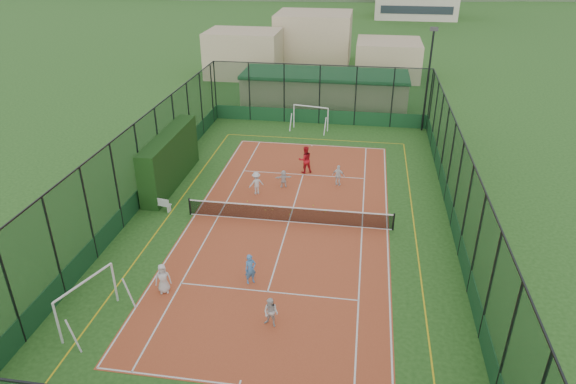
% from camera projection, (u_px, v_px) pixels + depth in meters
% --- Properties ---
extents(ground, '(300.00, 300.00, 0.00)m').
position_uv_depth(ground, '(289.00, 222.00, 29.00)').
color(ground, '#224D1A').
rests_on(ground, ground).
extents(court_slab, '(11.17, 23.97, 0.01)m').
position_uv_depth(court_slab, '(289.00, 222.00, 29.00)').
color(court_slab, '#A34024').
rests_on(court_slab, ground).
extents(tennis_net, '(11.67, 0.12, 1.06)m').
position_uv_depth(tennis_net, '(289.00, 214.00, 28.76)').
color(tennis_net, black).
rests_on(tennis_net, ground).
extents(perimeter_fence, '(18.12, 34.12, 5.00)m').
position_uv_depth(perimeter_fence, '(289.00, 182.00, 27.87)').
color(perimeter_fence, '#103219').
rests_on(perimeter_fence, ground).
extents(floodlight_ne, '(0.60, 0.26, 8.25)m').
position_uv_depth(floodlight_ne, '(428.00, 81.00, 40.60)').
color(floodlight_ne, black).
rests_on(floodlight_ne, ground).
extents(clubhouse, '(15.20, 7.20, 3.15)m').
position_uv_depth(clubhouse, '(325.00, 90.00, 47.68)').
color(clubhouse, tan).
rests_on(clubhouse, ground).
extents(hedge_left, '(1.15, 7.70, 3.37)m').
position_uv_depth(hedge_left, '(170.00, 159.00, 32.80)').
color(hedge_left, black).
rests_on(hedge_left, ground).
extents(white_bench, '(1.66, 0.73, 0.90)m').
position_uv_depth(white_bench, '(158.00, 203.00, 30.07)').
color(white_bench, white).
rests_on(white_bench, ground).
extents(futsal_goal_near, '(3.21, 1.88, 1.99)m').
position_uv_depth(futsal_goal_near, '(88.00, 302.00, 21.17)').
color(futsal_goal_near, white).
rests_on(futsal_goal_near, ground).
extents(futsal_goal_far, '(3.15, 1.46, 1.96)m').
position_uv_depth(futsal_goal_far, '(311.00, 118.00, 42.22)').
color(futsal_goal_far, white).
rests_on(futsal_goal_far, ground).
extents(child_near_left, '(0.83, 0.69, 1.46)m').
position_uv_depth(child_near_left, '(163.00, 278.00, 23.04)').
color(child_near_left, silver).
rests_on(child_near_left, court_slab).
extents(child_near_mid, '(0.65, 0.61, 1.50)m').
position_uv_depth(child_near_mid, '(250.00, 269.00, 23.64)').
color(child_near_mid, '#4683C6').
rests_on(child_near_mid, court_slab).
extents(child_near_right, '(0.78, 0.69, 1.35)m').
position_uv_depth(child_near_right, '(271.00, 313.00, 21.05)').
color(child_near_right, silver).
rests_on(child_near_right, court_slab).
extents(child_far_left, '(1.09, 0.97, 1.46)m').
position_uv_depth(child_far_left, '(256.00, 183.00, 31.80)').
color(child_far_left, silver).
rests_on(child_far_left, court_slab).
extents(child_far_right, '(0.87, 0.52, 1.39)m').
position_uv_depth(child_far_right, '(338.00, 175.00, 32.88)').
color(child_far_right, white).
rests_on(child_far_right, court_slab).
extents(child_far_back, '(1.11, 0.63, 1.14)m').
position_uv_depth(child_far_back, '(284.00, 179.00, 32.74)').
color(child_far_back, silver).
rests_on(child_far_back, court_slab).
extents(coach, '(1.13, 1.03, 1.88)m').
position_uv_depth(coach, '(305.00, 159.00, 34.56)').
color(coach, '#AF121B').
rests_on(coach, court_slab).
extents(tennis_balls, '(4.87, 1.36, 0.07)m').
position_uv_depth(tennis_balls, '(286.00, 209.00, 30.29)').
color(tennis_balls, '#CCE033').
rests_on(tennis_balls, court_slab).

